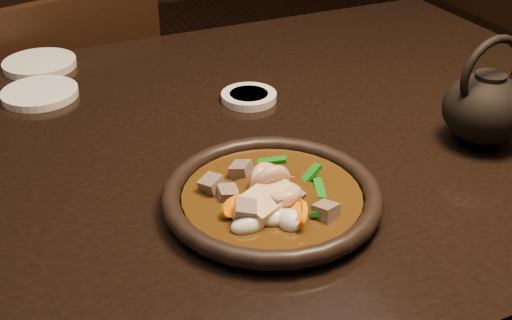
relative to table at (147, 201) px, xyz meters
name	(u,v)px	position (x,y,z in m)	size (l,w,h in m)	color
table	(147,201)	(0.00, 0.00, 0.00)	(1.60, 0.90, 0.75)	black
chair	(74,140)	(-0.01, 0.64, -0.22)	(0.49, 0.49, 0.83)	black
plate	(272,197)	(0.11, -0.18, 0.09)	(0.27, 0.27, 0.03)	black
stirfry	(271,197)	(0.11, -0.19, 0.10)	(0.15, 0.16, 0.06)	#39220A
soy_dish	(249,97)	(0.21, 0.10, 0.08)	(0.09, 0.09, 0.01)	silver
saucer_left	(40,93)	(-0.10, 0.26, 0.08)	(0.12, 0.12, 0.01)	silver
saucer_right	(40,64)	(-0.08, 0.38, 0.08)	(0.13, 0.13, 0.01)	silver
teapot	(486,105)	(0.46, -0.16, 0.14)	(0.14, 0.12, 0.16)	black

